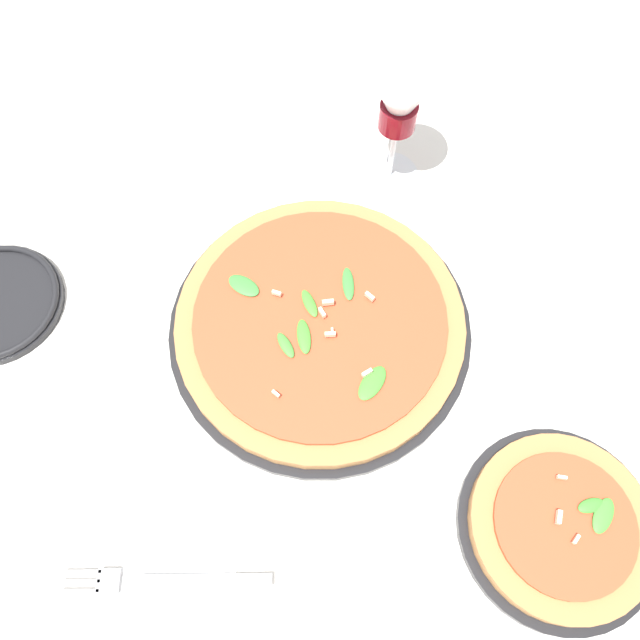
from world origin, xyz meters
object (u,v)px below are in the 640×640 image
Objects in this scene: pizza_arugula_main at (320,325)px; fork at (167,581)px; wine_glass at (400,104)px; pizza_personal_side at (560,526)px.

fork is at bearing 89.23° from pizza_arugula_main.
pizza_arugula_main is at bearing -119.25° from fork.
pizza_arugula_main is 1.91× the size of wine_glass.
wine_glass is at bearing -116.21° from fork.
fork is (0.00, 0.32, -0.01)m from pizza_arugula_main.
pizza_personal_side is 0.41m from fork.
wine_glass reaches higher than fork.
pizza_arugula_main is at bearing -14.61° from pizza_personal_side.
pizza_arugula_main is at bearing 96.14° from wine_glass.
wine_glass is at bearing -83.86° from pizza_arugula_main.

